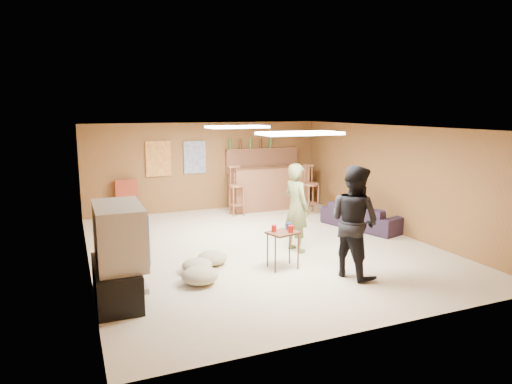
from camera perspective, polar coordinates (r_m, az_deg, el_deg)
name	(u,v)px	position (r m, az deg, el deg)	size (l,w,h in m)	color
ground	(260,246)	(8.57, 0.51, -6.82)	(7.00, 7.00, 0.00)	beige
ceiling	(260,128)	(8.19, 0.54, 8.05)	(6.00, 7.00, 0.02)	silver
wall_back	(206,167)	(11.58, -6.24, 3.19)	(6.00, 0.02, 2.20)	brown
wall_front	(381,238)	(5.34, 15.38, -5.51)	(6.00, 0.02, 2.20)	brown
wall_left	(85,201)	(7.68, -20.58, -1.04)	(0.02, 7.00, 2.20)	brown
wall_right	(393,179)	(9.86, 16.81, 1.57)	(0.02, 7.00, 2.20)	brown
tv_stand	(116,282)	(6.47, -17.08, -10.72)	(0.55, 1.30, 0.50)	black
dvd_box	(133,287)	(6.53, -15.07, -11.38)	(0.35, 0.50, 0.08)	#B2B2B7
tv_body	(119,235)	(6.28, -16.75, -5.12)	(0.60, 1.10, 0.80)	#B2B2B7
tv_screen	(143,232)	(6.31, -13.95, -4.90)	(0.02, 0.95, 0.65)	navy
bar_counter	(269,188)	(11.66, 1.67, 0.56)	(2.00, 0.60, 1.10)	brown
bar_lip	(273,167)	(11.35, 2.20, 3.10)	(2.10, 0.12, 0.05)	#3D2113
bar_shelf	(262,149)	(11.95, 0.81, 5.39)	(2.00, 0.18, 0.05)	brown
bar_backing	(262,160)	(11.99, 0.77, 3.97)	(2.00, 0.14, 0.60)	brown
poster_left	(158,159)	(11.24, -12.11, 4.09)	(0.60, 0.03, 0.85)	#BF3F26
poster_right	(195,157)	(11.43, -7.66, 4.33)	(0.55, 0.03, 0.80)	#334C99
folding_chair_stack	(127,199)	(11.10, -15.84, -0.85)	(0.50, 0.14, 0.90)	#9A311C
ceiling_panel_front	(300,133)	(6.84, 5.48, 7.31)	(1.20, 0.60, 0.04)	white
ceiling_panel_back	(237,127)	(9.31, -2.37, 8.13)	(1.20, 0.60, 0.04)	white
person_olive	(296,208)	(8.16, 5.07, -1.96)	(0.58, 0.38, 1.59)	olive
person_black	(354,221)	(7.05, 12.16, -3.61)	(0.83, 0.65, 1.71)	black
sofa	(362,216)	(10.07, 13.14, -2.94)	(1.80, 0.70, 0.52)	black
tray_table	(283,250)	(7.37, 3.36, -7.24)	(0.46, 0.37, 0.60)	#3D2113
cup_red_near	(274,228)	(7.27, 2.26, -4.58)	(0.08, 0.08, 0.11)	#B5120C
cup_red_far	(291,229)	(7.24, 4.36, -4.63)	(0.08, 0.08, 0.12)	#B5120C
cup_blue	(289,226)	(7.40, 4.11, -4.31)	(0.08, 0.08, 0.11)	navy
bar_stool_left	(237,193)	(10.96, -2.43, -0.09)	(0.35, 0.35, 1.09)	brown
bar_stool_right	(311,188)	(11.21, 6.90, 0.53)	(0.40, 0.40, 1.27)	brown
cushion_near_tv	(212,258)	(7.62, -5.47, -8.18)	(0.50, 0.50, 0.22)	#9C8F6E
cushion_mid	(197,265)	(7.30, -7.38, -9.09)	(0.48, 0.48, 0.22)	#9C8F6E
cushion_far	(200,275)	(6.84, -7.00, -10.31)	(0.54, 0.54, 0.24)	#9C8F6E
bottle_row	(251,144)	(11.79, -0.68, 6.08)	(1.20, 0.08, 0.26)	#3F7233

